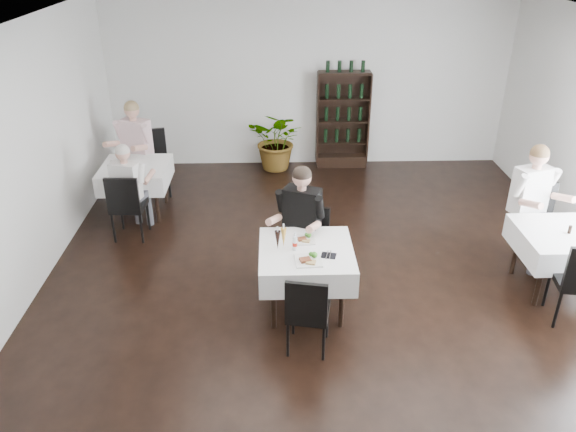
# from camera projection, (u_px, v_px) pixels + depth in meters

# --- Properties ---
(room_shell) EXTENTS (9.00, 9.00, 9.00)m
(room_shell) POSITION_uv_depth(u_px,v_px,m) (336.00, 188.00, 5.81)
(room_shell) COLOR black
(room_shell) RESTS_ON ground
(wine_shelf) EXTENTS (0.90, 0.28, 1.75)m
(wine_shelf) POSITION_uv_depth(u_px,v_px,m) (343.00, 121.00, 9.96)
(wine_shelf) COLOR black
(wine_shelf) RESTS_ON ground
(main_table) EXTENTS (1.03, 1.03, 0.77)m
(main_table) POSITION_uv_depth(u_px,v_px,m) (306.00, 261.00, 6.20)
(main_table) COLOR black
(main_table) RESTS_ON ground
(left_table) EXTENTS (0.98, 0.98, 0.77)m
(left_table) POSITION_uv_depth(u_px,v_px,m) (136.00, 175.00, 8.36)
(left_table) COLOR black
(left_table) RESTS_ON ground
(right_table) EXTENTS (0.98, 0.98, 0.77)m
(right_table) POSITION_uv_depth(u_px,v_px,m) (561.00, 243.00, 6.55)
(right_table) COLOR black
(right_table) RESTS_ON ground
(potted_tree) EXTENTS (1.23, 1.15, 1.09)m
(potted_tree) POSITION_uv_depth(u_px,v_px,m) (278.00, 140.00, 9.96)
(potted_tree) COLOR #1E511C
(potted_tree) RESTS_ON ground
(main_chair_far) EXTENTS (0.55, 0.56, 0.93)m
(main_chair_far) POSITION_uv_depth(u_px,v_px,m) (310.00, 239.00, 6.83)
(main_chair_far) COLOR black
(main_chair_far) RESTS_ON ground
(main_chair_near) EXTENTS (0.49, 0.49, 0.91)m
(main_chair_near) POSITION_uv_depth(u_px,v_px,m) (307.00, 310.00, 5.57)
(main_chair_near) COLOR black
(main_chair_near) RESTS_ON ground
(left_chair_far) EXTENTS (0.57, 0.58, 1.04)m
(left_chair_far) POSITION_uv_depth(u_px,v_px,m) (153.00, 158.00, 9.06)
(left_chair_far) COLOR black
(left_chair_far) RESTS_ON ground
(left_chair_near) EXTENTS (0.47, 0.47, 0.98)m
(left_chair_near) POSITION_uv_depth(u_px,v_px,m) (127.00, 203.00, 7.65)
(left_chair_near) COLOR black
(left_chair_near) RESTS_ON ground
(right_chair_far) EXTENTS (0.61, 0.61, 1.05)m
(right_chair_far) POSITION_uv_depth(u_px,v_px,m) (543.00, 222.00, 7.07)
(right_chair_far) COLOR black
(right_chair_far) RESTS_ON ground
(diner_main) EXTENTS (0.67, 0.71, 1.51)m
(diner_main) POSITION_uv_depth(u_px,v_px,m) (299.00, 219.00, 6.54)
(diner_main) COLOR #45464D
(diner_main) RESTS_ON ground
(diner_left_far) EXTENTS (0.70, 0.74, 1.58)m
(diner_left_far) POSITION_uv_depth(u_px,v_px,m) (133.00, 144.00, 8.70)
(diner_left_far) COLOR #45464D
(diner_left_far) RESTS_ON ground
(diner_left_near) EXTENTS (0.57, 0.61, 1.35)m
(diner_left_near) POSITION_uv_depth(u_px,v_px,m) (129.00, 182.00, 7.72)
(diner_left_near) COLOR #45464D
(diner_left_near) RESTS_ON ground
(diner_right_far) EXTENTS (0.68, 0.72, 1.58)m
(diner_right_far) POSITION_uv_depth(u_px,v_px,m) (535.00, 197.00, 6.98)
(diner_right_far) COLOR #45464D
(diner_right_far) RESTS_ON ground
(plate_far) EXTENTS (0.24, 0.24, 0.07)m
(plate_far) POSITION_uv_depth(u_px,v_px,m) (305.00, 239.00, 6.30)
(plate_far) COLOR white
(plate_far) RESTS_ON main_table
(plate_near) EXTENTS (0.30, 0.30, 0.09)m
(plate_near) POSITION_uv_depth(u_px,v_px,m) (309.00, 260.00, 5.90)
(plate_near) COLOR white
(plate_near) RESTS_ON main_table
(pilsner_dark) EXTENTS (0.07, 0.07, 0.28)m
(pilsner_dark) POSITION_uv_depth(u_px,v_px,m) (278.00, 240.00, 6.08)
(pilsner_dark) COLOR black
(pilsner_dark) RESTS_ON main_table
(pilsner_lager) EXTENTS (0.07, 0.07, 0.28)m
(pilsner_lager) POSITION_uv_depth(u_px,v_px,m) (284.00, 237.00, 6.13)
(pilsner_lager) COLOR gold
(pilsner_lager) RESTS_ON main_table
(coke_bottle) EXTENTS (0.05, 0.05, 0.21)m
(coke_bottle) POSITION_uv_depth(u_px,v_px,m) (295.00, 243.00, 6.08)
(coke_bottle) COLOR silver
(coke_bottle) RESTS_ON main_table
(napkin_cutlery) EXTENTS (0.18, 0.17, 0.02)m
(napkin_cutlery) POSITION_uv_depth(u_px,v_px,m) (329.00, 255.00, 6.01)
(napkin_cutlery) COLOR black
(napkin_cutlery) RESTS_ON main_table
(pepper_mill) EXTENTS (0.05, 0.05, 0.10)m
(pepper_mill) POSITION_uv_depth(u_px,v_px,m) (570.00, 230.00, 6.43)
(pepper_mill) COLOR black
(pepper_mill) RESTS_ON right_table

